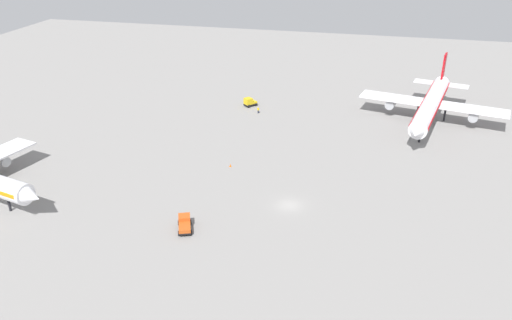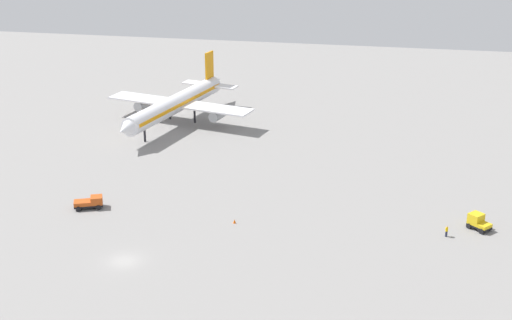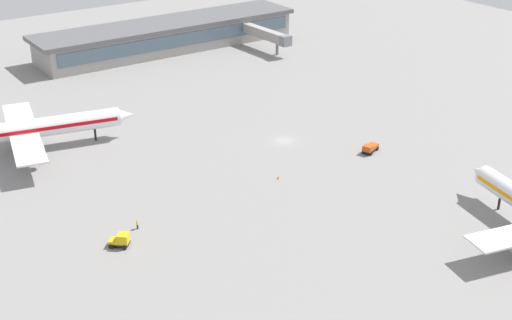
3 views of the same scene
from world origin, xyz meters
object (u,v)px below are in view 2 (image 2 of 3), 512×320
(airplane_at_gate, at_px, (176,103))
(pushback_tractor, at_px, (90,202))
(baggage_tug, at_px, (478,222))
(ground_crew_worker, at_px, (447,231))
(safety_cone_near_gate, at_px, (234,221))

(airplane_at_gate, height_order, pushback_tractor, airplane_at_gate)
(baggage_tug, height_order, ground_crew_worker, baggage_tug)
(airplane_at_gate, xyz_separation_m, ground_crew_worker, (53.31, -42.75, -3.65))
(ground_crew_worker, relative_size, safety_cone_near_gate, 2.78)
(pushback_tractor, bearing_deg, ground_crew_worker, -21.11)
(baggage_tug, relative_size, ground_crew_worker, 2.24)
(baggage_tug, bearing_deg, airplane_at_gate, 7.56)
(ground_crew_worker, distance_m, safety_cone_near_gate, 31.01)
(pushback_tractor, height_order, ground_crew_worker, pushback_tractor)
(airplane_at_gate, relative_size, pushback_tractor, 8.38)
(airplane_at_gate, xyz_separation_m, pushback_tractor, (-1.01, -43.40, -3.52))
(pushback_tractor, distance_m, ground_crew_worker, 54.32)
(airplane_at_gate, relative_size, baggage_tug, 10.76)
(ground_crew_worker, height_order, safety_cone_near_gate, ground_crew_worker)
(safety_cone_near_gate, bearing_deg, airplane_at_gate, 116.75)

